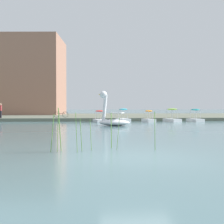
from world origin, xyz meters
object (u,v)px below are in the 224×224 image
Objects in this scene: pedal_boat_red at (99,118)px; pedal_boat_teal at (195,118)px; swan_boat at (112,118)px; bicycle_parked at (61,114)px; pedal_boat_cyan at (123,118)px; pedal_boat_lime at (172,118)px; pedal_boat_orange at (149,119)px; person_on_path at (0,110)px.

pedal_boat_teal is (11.05, 0.06, 0.00)m from pedal_boat_red.
swan_boat reaches higher than bicycle_parked.
pedal_boat_cyan is at bearing -6.12° from pedal_boat_red.
pedal_boat_lime is 1.33× the size of bicycle_parked.
bicycle_parked is (-4.75, 4.53, 0.34)m from pedal_boat_red.
bicycle_parked is at bearing 161.57° from pedal_boat_lime.
pedal_boat_teal is (5.49, 0.16, 0.04)m from pedal_boat_orange.
bicycle_parked is at bearing 146.93° from pedal_boat_cyan.
bicycle_parked is at bearing 118.46° from swan_boat.
pedal_boat_cyan reaches higher than pedal_boat_orange.
pedal_boat_cyan is 8.84m from bicycle_parked.
bicycle_parked is at bearing 136.34° from pedal_boat_red.
bicycle_parked is at bearing 12.32° from person_on_path.
person_on_path is (-20.06, 2.84, 0.85)m from pedal_boat_lime.
pedal_boat_orange is 0.82× the size of pedal_boat_lime.
pedal_boat_orange is at bearing 52.12° from swan_boat.
pedal_boat_cyan is at bearing -176.33° from pedal_boat_orange.
pedal_boat_cyan is 14.77m from person_on_path.
pedal_boat_cyan is 1.24× the size of bicycle_parked.
pedal_boat_red reaches higher than bicycle_parked.
pedal_boat_red is at bearing -178.83° from pedal_boat_lime.
pedal_boat_cyan is at bearing -33.07° from bicycle_parked.
pedal_boat_lime is at bearing -18.43° from bicycle_parked.
pedal_boat_cyan is 0.93× the size of pedal_boat_lime.
pedal_boat_teal is at bearing 2.37° from pedal_boat_cyan.
pedal_boat_lime is 2.71m from pedal_boat_teal.
pedal_boat_teal reaches higher than pedal_boat_red.
person_on_path is (-11.72, 3.01, 0.92)m from pedal_boat_red.
pedal_boat_red is 0.90× the size of pedal_boat_lime.
pedal_boat_red is 5.56m from pedal_boat_orange.
bicycle_parked is at bearing 164.20° from pedal_boat_teal.
pedal_boat_orange is 17.58m from person_on_path.
pedal_boat_teal is at bearing -7.38° from person_on_path.
person_on_path is at bearing 172.62° from pedal_boat_teal.
swan_boat reaches higher than pedal_boat_orange.
swan_boat is 1.48× the size of pedal_boat_teal.
pedal_boat_orange is 0.93× the size of pedal_boat_teal.
pedal_boat_red is at bearing 178.99° from pedal_boat_orange.
pedal_boat_teal is 16.42m from bicycle_parked.
bicycle_parked is (-15.80, 4.47, 0.34)m from pedal_boat_teal.
swan_boat reaches higher than pedal_boat_teal.
person_on_path is 0.98× the size of bicycle_parked.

